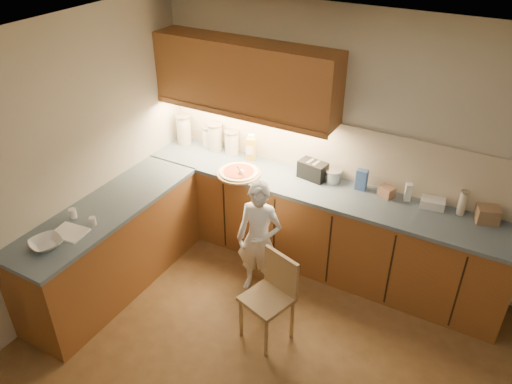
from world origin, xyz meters
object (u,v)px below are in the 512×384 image
child (259,240)px  oil_jug (251,148)px  wooden_chair (272,292)px  toaster (313,170)px  pizza_on_board (239,173)px

child → oil_jug: 1.11m
wooden_chair → child: bearing=147.3°
wooden_chair → toaster: toaster is taller
child → wooden_chair: child is taller
pizza_on_board → child: (0.52, -0.50, -0.33)m
oil_jug → toaster: bearing=-3.4°
child → toaster: 0.92m
pizza_on_board → oil_jug: oil_jug is taller
oil_jug → wooden_chair: bearing=-53.8°
oil_jug → toaster: 0.74m
child → oil_jug: size_ratio=4.11×
pizza_on_board → wooden_chair: pizza_on_board is taller
wooden_chair → oil_jug: 1.70m
pizza_on_board → wooden_chair: 1.38m
pizza_on_board → toaster: toaster is taller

